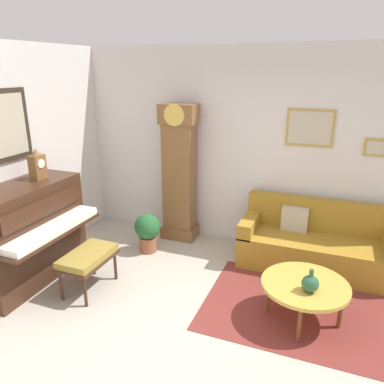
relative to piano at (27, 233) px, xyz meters
name	(u,v)px	position (x,y,z in m)	size (l,w,h in m)	color
ground_plane	(191,345)	(2.23, -0.33, -0.66)	(6.40, 6.00, 0.10)	#B2A899
wall_back	(253,149)	(2.24, 2.07, 0.79)	(5.30, 0.13, 2.80)	silver
area_rug	(303,310)	(3.19, 0.54, -0.61)	(2.10, 1.50, 0.01)	maroon
piano	(27,233)	(0.00, 0.00, 0.00)	(0.87, 1.44, 1.20)	#3D2316
piano_bench	(88,258)	(0.81, 0.06, -0.20)	(0.42, 0.70, 0.48)	#3D2316
grandfather_clock	(179,177)	(1.23, 1.77, 0.36)	(0.52, 0.34, 2.03)	brown
couch	(315,243)	(3.22, 1.61, -0.30)	(1.90, 0.80, 0.84)	olive
coffee_table	(305,286)	(3.19, 0.39, -0.21)	(0.88, 0.88, 0.43)	gold
mantel_clock	(37,165)	(0.00, 0.30, 0.77)	(0.13, 0.18, 0.38)	brown
green_jug	(310,284)	(3.24, 0.25, -0.09)	(0.17, 0.17, 0.24)	#234C33
potted_plant	(148,230)	(0.99, 1.16, -0.29)	(0.36, 0.36, 0.56)	#935138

